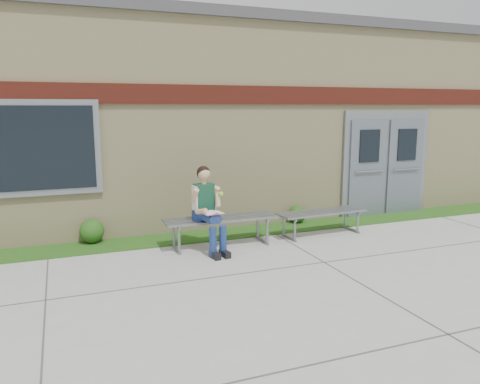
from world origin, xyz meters
name	(u,v)px	position (x,y,z in m)	size (l,w,h in m)	color
ground	(280,282)	(0.00, 0.00, 0.00)	(80.00, 80.00, 0.00)	#9E9E99
grass_strip	(220,234)	(0.00, 2.60, 0.01)	(16.00, 0.80, 0.02)	#154913
school_building	(175,118)	(0.00, 5.99, 2.10)	(16.20, 6.22, 4.20)	beige
bench_left	(221,224)	(-0.21, 1.92, 0.39)	(1.96, 0.58, 0.51)	slate
bench_right	(322,217)	(1.79, 1.92, 0.35)	(1.77, 0.58, 0.45)	slate
girl	(208,207)	(-0.50, 1.71, 0.75)	(0.52, 0.84, 1.42)	navy
shrub_mid	(92,231)	(-2.28, 2.85, 0.23)	(0.42, 0.42, 0.42)	#154913
shrub_east	(297,214)	(1.78, 2.85, 0.20)	(0.36, 0.36, 0.36)	#154913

